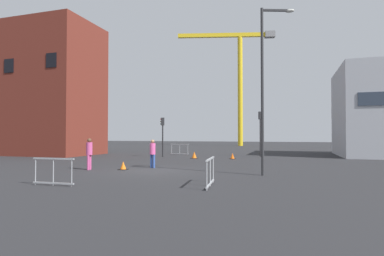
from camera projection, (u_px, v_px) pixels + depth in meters
name	position (u px, v px, depth m)	size (l,w,h in m)	color
ground	(154.00, 171.00, 17.32)	(160.00, 160.00, 0.00)	#28282B
brick_building	(55.00, 90.00, 31.65)	(8.05, 6.63, 13.08)	maroon
construction_crane	(238.00, 69.00, 58.14)	(17.61, 5.40, 21.15)	yellow
streetlamp_tall	(266.00, 78.00, 15.44)	(1.61, 0.66, 8.26)	#2D2D30
traffic_light_crosswalk	(260.00, 127.00, 28.60)	(0.39, 0.33, 4.12)	#232326
traffic_light_near	(163.00, 130.00, 28.35)	(0.39, 0.34, 3.55)	#232326
pedestrian_walking	(153.00, 151.00, 18.88)	(0.34, 0.34, 1.70)	#33519E
pedestrian_waiting	(89.00, 151.00, 17.82)	(0.34, 0.34, 1.79)	#D14C8C
safety_barrier_left_run	(53.00, 171.00, 12.22)	(1.84, 0.15, 1.08)	#9EA0A5
safety_barrier_mid_span	(180.00, 149.00, 31.56)	(2.05, 0.36, 1.08)	#B2B5BA
safety_barrier_right_run	(210.00, 172.00, 12.08)	(0.31, 2.14, 1.08)	#B2B5BA
traffic_cone_on_verge	(123.00, 166.00, 17.87)	(0.47, 0.47, 0.47)	black
traffic_cone_orange	(194.00, 155.00, 26.53)	(0.57, 0.57, 0.57)	black
traffic_cone_striped	(232.00, 156.00, 25.90)	(0.48, 0.48, 0.49)	black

